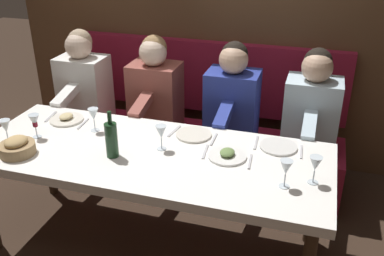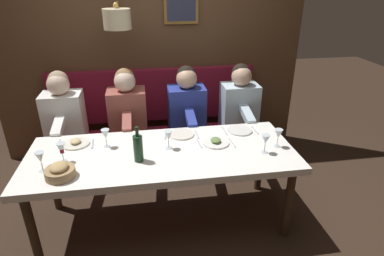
% 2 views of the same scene
% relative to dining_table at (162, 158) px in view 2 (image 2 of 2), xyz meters
% --- Properties ---
extents(ground_plane, '(12.00, 12.00, 0.00)m').
position_rel_dining_table_xyz_m(ground_plane, '(0.00, 0.00, -0.67)').
color(ground_plane, '#332319').
extents(dining_table, '(0.90, 2.26, 0.74)m').
position_rel_dining_table_xyz_m(dining_table, '(0.00, 0.00, 0.00)').
color(dining_table, white).
rests_on(dining_table, ground_plane).
extents(banquette_bench, '(0.52, 2.46, 0.45)m').
position_rel_dining_table_xyz_m(banquette_bench, '(0.89, 0.00, -0.45)').
color(banquette_bench, maroon).
rests_on(banquette_bench, ground_plane).
extents(back_wall_panel, '(0.59, 3.66, 2.90)m').
position_rel_dining_table_xyz_m(back_wall_panel, '(1.46, 0.00, 0.70)').
color(back_wall_panel, brown).
rests_on(back_wall_panel, ground_plane).
extents(diner_nearest, '(0.60, 0.40, 0.79)m').
position_rel_dining_table_xyz_m(diner_nearest, '(0.88, -0.94, 0.14)').
color(diner_nearest, silver).
rests_on(diner_nearest, banquette_bench).
extents(diner_near, '(0.60, 0.40, 0.79)m').
position_rel_dining_table_xyz_m(diner_near, '(0.88, -0.34, 0.14)').
color(diner_near, '#283893').
rests_on(diner_near, banquette_bench).
extents(diner_middle, '(0.60, 0.40, 0.79)m').
position_rel_dining_table_xyz_m(diner_middle, '(0.88, 0.31, 0.14)').
color(diner_middle, '#934C42').
rests_on(diner_middle, banquette_bench).
extents(diner_far, '(0.60, 0.40, 0.79)m').
position_rel_dining_table_xyz_m(diner_far, '(0.88, 0.96, 0.14)').
color(diner_far, white).
rests_on(diner_far, banquette_bench).
extents(place_setting_0, '(0.24, 0.32, 0.05)m').
position_rel_dining_table_xyz_m(place_setting_0, '(0.25, 0.75, 0.08)').
color(place_setting_0, silver).
rests_on(place_setting_0, dining_table).
extents(place_setting_1, '(0.24, 0.32, 0.05)m').
position_rel_dining_table_xyz_m(place_setting_1, '(0.08, -0.48, 0.08)').
color(place_setting_1, white).
rests_on(place_setting_1, dining_table).
extents(place_setting_2, '(0.24, 0.32, 0.01)m').
position_rel_dining_table_xyz_m(place_setting_2, '(0.29, -0.20, 0.07)').
color(place_setting_2, silver).
rests_on(place_setting_2, dining_table).
extents(place_setting_3, '(0.24, 0.31, 0.01)m').
position_rel_dining_table_xyz_m(place_setting_3, '(0.29, -0.77, 0.07)').
color(place_setting_3, silver).
rests_on(place_setting_3, dining_table).
extents(wine_glass_0, '(0.07, 0.07, 0.16)m').
position_rel_dining_table_xyz_m(wine_glass_0, '(-0.16, 0.92, 0.18)').
color(wine_glass_0, silver).
rests_on(wine_glass_0, dining_table).
extents(wine_glass_1, '(0.07, 0.07, 0.16)m').
position_rel_dining_table_xyz_m(wine_glass_1, '(-0.03, 0.79, 0.18)').
color(wine_glass_1, silver).
rests_on(wine_glass_1, dining_table).
extents(wine_glass_2, '(0.07, 0.07, 0.16)m').
position_rel_dining_table_xyz_m(wine_glass_2, '(0.06, -0.06, 0.18)').
color(wine_glass_2, silver).
rests_on(wine_glass_2, dining_table).
extents(wine_glass_3, '(0.07, 0.07, 0.16)m').
position_rel_dining_table_xyz_m(wine_glass_3, '(0.17, 0.47, 0.18)').
color(wine_glass_3, silver).
rests_on(wine_glass_3, dining_table).
extents(wine_glass_4, '(0.07, 0.07, 0.16)m').
position_rel_dining_table_xyz_m(wine_glass_4, '(-0.06, -1.00, 0.18)').
color(wine_glass_4, silver).
rests_on(wine_glass_4, dining_table).
extents(wine_glass_5, '(0.07, 0.07, 0.16)m').
position_rel_dining_table_xyz_m(wine_glass_5, '(-0.15, -0.85, 0.18)').
color(wine_glass_5, silver).
rests_on(wine_glass_5, dining_table).
extents(wine_bottle, '(0.08, 0.08, 0.30)m').
position_rel_dining_table_xyz_m(wine_bottle, '(-0.12, 0.19, 0.18)').
color(wine_bottle, '#19381E').
rests_on(wine_bottle, dining_table).
extents(bread_bowl, '(0.22, 0.22, 0.12)m').
position_rel_dining_table_xyz_m(bread_bowl, '(-0.26, 0.77, 0.11)').
color(bread_bowl, '#9E7F56').
rests_on(bread_bowl, dining_table).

